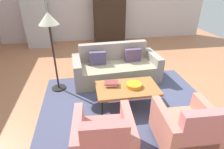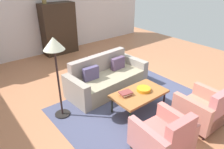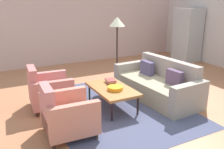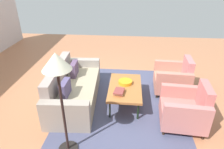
{
  "view_description": "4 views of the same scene",
  "coord_description": "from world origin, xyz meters",
  "px_view_note": "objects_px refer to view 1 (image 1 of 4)",
  "views": [
    {
      "loc": [
        -1.01,
        -3.67,
        2.27
      ],
      "look_at": [
        -0.5,
        -0.67,
        0.69
      ],
      "focal_mm": 29.3,
      "sensor_mm": 36.0,
      "label": 1
    },
    {
      "loc": [
        -3.11,
        -3.37,
        2.8
      ],
      "look_at": [
        -0.46,
        -0.11,
        0.7
      ],
      "focal_mm": 33.66,
      "sensor_mm": 36.0,
      "label": 2
    },
    {
      "loc": [
        3.9,
        -2.89,
        2.13
      ],
      "look_at": [
        -0.49,
        -0.6,
        0.61
      ],
      "focal_mm": 39.28,
      "sensor_mm": 36.0,
      "label": 3
    },
    {
      "loc": [
        -3.9,
        -0.79,
        2.62
      ],
      "look_at": [
        -0.26,
        -0.46,
        0.73
      ],
      "focal_mm": 31.7,
      "sensor_mm": 36.0,
      "label": 4
    }
  ],
  "objects_px": {
    "fruit_bowl": "(134,85)",
    "cabinet": "(109,19)",
    "couch": "(116,68)",
    "refrigerator": "(37,21)",
    "armchair_left": "(104,141)",
    "floor_lamp": "(49,26)",
    "armchair_right": "(187,130)",
    "coffee_table": "(127,89)",
    "book_stack": "(111,84)"
  },
  "relations": [
    {
      "from": "coffee_table",
      "to": "armchair_right",
      "type": "relative_size",
      "value": 1.36
    },
    {
      "from": "book_stack",
      "to": "floor_lamp",
      "type": "height_order",
      "value": "floor_lamp"
    },
    {
      "from": "fruit_bowl",
      "to": "floor_lamp",
      "type": "height_order",
      "value": "floor_lamp"
    },
    {
      "from": "fruit_bowl",
      "to": "cabinet",
      "type": "xyz_separation_m",
      "value": [
        0.19,
        4.36,
        0.44
      ]
    },
    {
      "from": "fruit_bowl",
      "to": "book_stack",
      "type": "distance_m",
      "value": 0.44
    },
    {
      "from": "couch",
      "to": "armchair_right",
      "type": "relative_size",
      "value": 2.44
    },
    {
      "from": "couch",
      "to": "armchair_left",
      "type": "bearing_deg",
      "value": 72.24
    },
    {
      "from": "coffee_table",
      "to": "couch",
      "type": "bearing_deg",
      "value": 90.25
    },
    {
      "from": "couch",
      "to": "armchair_right",
      "type": "height_order",
      "value": "armchair_right"
    },
    {
      "from": "armchair_left",
      "to": "fruit_bowl",
      "type": "relative_size",
      "value": 2.87
    },
    {
      "from": "armchair_left",
      "to": "armchair_right",
      "type": "height_order",
      "value": "same"
    },
    {
      "from": "coffee_table",
      "to": "book_stack",
      "type": "height_order",
      "value": "book_stack"
    },
    {
      "from": "coffee_table",
      "to": "cabinet",
      "type": "xyz_separation_m",
      "value": [
        0.33,
        4.36,
        0.51
      ]
    },
    {
      "from": "couch",
      "to": "cabinet",
      "type": "distance_m",
      "value": 3.25
    },
    {
      "from": "armchair_right",
      "to": "refrigerator",
      "type": "bearing_deg",
      "value": 121.07
    },
    {
      "from": "coffee_table",
      "to": "armchair_right",
      "type": "bearing_deg",
      "value": -62.89
    },
    {
      "from": "coffee_table",
      "to": "fruit_bowl",
      "type": "xyz_separation_m",
      "value": [
        0.13,
        0.0,
        0.07
      ]
    },
    {
      "from": "cabinet",
      "to": "floor_lamp",
      "type": "xyz_separation_m",
      "value": [
        -1.74,
        -3.48,
        0.54
      ]
    },
    {
      "from": "cabinet",
      "to": "refrigerator",
      "type": "bearing_deg",
      "value": -177.77
    },
    {
      "from": "coffee_table",
      "to": "book_stack",
      "type": "distance_m",
      "value": 0.32
    },
    {
      "from": "armchair_right",
      "to": "book_stack",
      "type": "relative_size",
      "value": 3.02
    },
    {
      "from": "cabinet",
      "to": "floor_lamp",
      "type": "bearing_deg",
      "value": -116.54
    },
    {
      "from": "armchair_right",
      "to": "refrigerator",
      "type": "height_order",
      "value": "refrigerator"
    },
    {
      "from": "couch",
      "to": "armchair_left",
      "type": "distance_m",
      "value": 2.43
    },
    {
      "from": "armchair_right",
      "to": "refrigerator",
      "type": "xyz_separation_m",
      "value": [
        -2.95,
        5.42,
        0.58
      ]
    },
    {
      "from": "fruit_bowl",
      "to": "cabinet",
      "type": "relative_size",
      "value": 0.17
    },
    {
      "from": "coffee_table",
      "to": "refrigerator",
      "type": "height_order",
      "value": "refrigerator"
    },
    {
      "from": "armchair_right",
      "to": "coffee_table",
      "type": "bearing_deg",
      "value": 119.61
    },
    {
      "from": "coffee_table",
      "to": "armchair_left",
      "type": "distance_m",
      "value": 1.31
    },
    {
      "from": "coffee_table",
      "to": "armchair_right",
      "type": "height_order",
      "value": "armchair_right"
    },
    {
      "from": "coffee_table",
      "to": "refrigerator",
      "type": "relative_size",
      "value": 0.65
    },
    {
      "from": "fruit_bowl",
      "to": "floor_lamp",
      "type": "bearing_deg",
      "value": 150.2
    },
    {
      "from": "couch",
      "to": "fruit_bowl",
      "type": "bearing_deg",
      "value": 93.16
    },
    {
      "from": "couch",
      "to": "floor_lamp",
      "type": "xyz_separation_m",
      "value": [
        -1.41,
        -0.3,
        1.16
      ]
    },
    {
      "from": "coffee_table",
      "to": "refrigerator",
      "type": "distance_m",
      "value": 4.89
    },
    {
      "from": "coffee_table",
      "to": "floor_lamp",
      "type": "bearing_deg",
      "value": 147.93
    },
    {
      "from": "armchair_left",
      "to": "floor_lamp",
      "type": "distance_m",
      "value": 2.46
    },
    {
      "from": "couch",
      "to": "fruit_bowl",
      "type": "relative_size",
      "value": 7.03
    },
    {
      "from": "fruit_bowl",
      "to": "refrigerator",
      "type": "distance_m",
      "value": 4.95
    },
    {
      "from": "couch",
      "to": "floor_lamp",
      "type": "bearing_deg",
      "value": 8.66
    },
    {
      "from": "floor_lamp",
      "to": "refrigerator",
      "type": "bearing_deg",
      "value": 105.65
    },
    {
      "from": "coffee_table",
      "to": "refrigerator",
      "type": "xyz_separation_m",
      "value": [
        -2.36,
        4.26,
        0.54
      ]
    },
    {
      "from": "couch",
      "to": "refrigerator",
      "type": "xyz_separation_m",
      "value": [
        -2.35,
        3.07,
        0.64
      ]
    },
    {
      "from": "book_stack",
      "to": "floor_lamp",
      "type": "relative_size",
      "value": 0.17
    },
    {
      "from": "couch",
      "to": "armchair_right",
      "type": "xyz_separation_m",
      "value": [
        0.6,
        -2.35,
        0.06
      ]
    },
    {
      "from": "cabinet",
      "to": "floor_lamp",
      "type": "distance_m",
      "value": 3.92
    },
    {
      "from": "cabinet",
      "to": "fruit_bowl",
      "type": "bearing_deg",
      "value": -92.53
    },
    {
      "from": "armchair_right",
      "to": "cabinet",
      "type": "bearing_deg",
      "value": 95.31
    },
    {
      "from": "armchair_left",
      "to": "book_stack",
      "type": "distance_m",
      "value": 1.32
    },
    {
      "from": "coffee_table",
      "to": "book_stack",
      "type": "relative_size",
      "value": 4.12
    }
  ]
}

